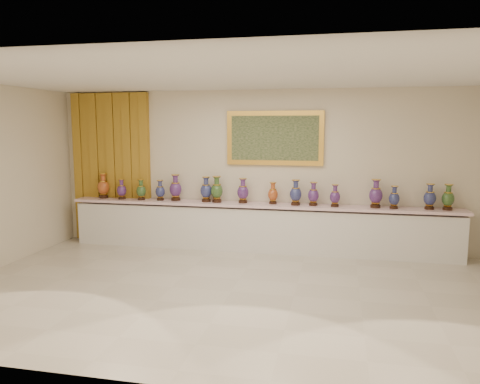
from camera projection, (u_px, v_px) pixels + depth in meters
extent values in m
plane|color=beige|center=(231.00, 292.00, 6.61)|extent=(8.00, 8.00, 0.00)
plane|color=beige|center=(261.00, 170.00, 8.83)|extent=(8.00, 0.00, 8.00)
plane|color=white|center=(230.00, 75.00, 6.20)|extent=(8.00, 8.00, 0.00)
cube|color=#B99127|center=(112.00, 168.00, 9.40)|extent=(1.64, 0.14, 2.95)
cube|color=gold|center=(275.00, 138.00, 8.65)|extent=(1.80, 0.06, 1.00)
cube|color=#193219|center=(274.00, 138.00, 8.62)|extent=(1.62, 0.02, 0.82)
cube|color=white|center=(258.00, 230.00, 8.76)|extent=(7.20, 0.42, 0.81)
cube|color=silver|center=(258.00, 205.00, 8.67)|extent=(7.28, 0.48, 0.05)
cylinder|color=#331A0E|center=(104.00, 197.00, 9.35)|extent=(0.18, 0.18, 0.05)
cone|color=gold|center=(104.00, 194.00, 9.34)|extent=(0.15, 0.15, 0.03)
ellipsoid|color=maroon|center=(103.00, 187.00, 9.32)|extent=(0.30, 0.30, 0.29)
cylinder|color=gold|center=(103.00, 181.00, 9.31)|extent=(0.16, 0.16, 0.01)
cylinder|color=maroon|center=(103.00, 178.00, 9.30)|extent=(0.09, 0.09, 0.10)
cone|color=maroon|center=(103.00, 174.00, 9.29)|extent=(0.16, 0.16, 0.04)
cylinder|color=gold|center=(103.00, 173.00, 9.29)|extent=(0.16, 0.16, 0.01)
cylinder|color=#331A0E|center=(122.00, 198.00, 9.22)|extent=(0.14, 0.14, 0.04)
cone|color=gold|center=(122.00, 196.00, 9.21)|extent=(0.12, 0.12, 0.03)
ellipsoid|color=#290B48|center=(122.00, 190.00, 9.19)|extent=(0.20, 0.20, 0.23)
cylinder|color=gold|center=(122.00, 186.00, 9.18)|extent=(0.13, 0.13, 0.01)
cylinder|color=#290B48|center=(121.00, 183.00, 9.17)|extent=(0.07, 0.07, 0.08)
cone|color=#290B48|center=(121.00, 180.00, 9.17)|extent=(0.13, 0.13, 0.03)
cylinder|color=gold|center=(121.00, 179.00, 9.16)|extent=(0.13, 0.13, 0.01)
cylinder|color=#331A0E|center=(141.00, 199.00, 9.11)|extent=(0.14, 0.14, 0.04)
cone|color=gold|center=(141.00, 197.00, 9.11)|extent=(0.12, 0.12, 0.03)
ellipsoid|color=black|center=(141.00, 191.00, 9.09)|extent=(0.23, 0.23, 0.23)
cylinder|color=gold|center=(141.00, 186.00, 9.08)|extent=(0.13, 0.13, 0.01)
cylinder|color=black|center=(141.00, 183.00, 9.07)|extent=(0.07, 0.07, 0.08)
cone|color=black|center=(141.00, 180.00, 9.06)|extent=(0.13, 0.13, 0.03)
cylinder|color=gold|center=(141.00, 180.00, 9.06)|extent=(0.13, 0.13, 0.01)
cylinder|color=#331A0E|center=(160.00, 199.00, 9.07)|extent=(0.14, 0.14, 0.04)
cone|color=gold|center=(160.00, 197.00, 9.06)|extent=(0.12, 0.12, 0.03)
ellipsoid|color=#101741|center=(160.00, 192.00, 9.05)|extent=(0.22, 0.22, 0.23)
cylinder|color=gold|center=(160.00, 187.00, 9.03)|extent=(0.12, 0.12, 0.01)
cylinder|color=#101741|center=(160.00, 184.00, 9.03)|extent=(0.07, 0.07, 0.08)
cone|color=#101741|center=(160.00, 181.00, 9.02)|extent=(0.12, 0.12, 0.03)
cylinder|color=gold|center=(160.00, 180.00, 9.02)|extent=(0.13, 0.13, 0.01)
cylinder|color=#331A0E|center=(176.00, 199.00, 9.04)|extent=(0.18, 0.18, 0.05)
cone|color=gold|center=(176.00, 196.00, 9.03)|extent=(0.16, 0.16, 0.03)
ellipsoid|color=#290B48|center=(176.00, 189.00, 9.02)|extent=(0.27, 0.27, 0.29)
cylinder|color=gold|center=(176.00, 183.00, 9.00)|extent=(0.16, 0.16, 0.01)
cylinder|color=#290B48|center=(175.00, 180.00, 8.99)|extent=(0.09, 0.09, 0.11)
cone|color=#290B48|center=(175.00, 176.00, 8.98)|extent=(0.16, 0.16, 0.04)
cylinder|color=gold|center=(175.00, 175.00, 8.98)|extent=(0.17, 0.17, 0.01)
cylinder|color=#331A0E|center=(206.00, 200.00, 8.89)|extent=(0.17, 0.17, 0.05)
cone|color=gold|center=(206.00, 198.00, 8.89)|extent=(0.15, 0.15, 0.03)
ellipsoid|color=#101741|center=(206.00, 191.00, 8.87)|extent=(0.28, 0.28, 0.28)
cylinder|color=gold|center=(206.00, 185.00, 8.85)|extent=(0.15, 0.15, 0.01)
cylinder|color=#101741|center=(206.00, 182.00, 8.84)|extent=(0.09, 0.09, 0.10)
cone|color=#101741|center=(206.00, 178.00, 8.83)|extent=(0.15, 0.15, 0.04)
cylinder|color=gold|center=(206.00, 177.00, 8.83)|extent=(0.16, 0.16, 0.01)
cylinder|color=#331A0E|center=(217.00, 201.00, 8.83)|extent=(0.17, 0.17, 0.05)
cone|color=gold|center=(217.00, 198.00, 8.82)|extent=(0.15, 0.15, 0.03)
ellipsoid|color=black|center=(217.00, 191.00, 8.81)|extent=(0.29, 0.29, 0.29)
cylinder|color=gold|center=(217.00, 185.00, 8.79)|extent=(0.16, 0.16, 0.01)
cylinder|color=black|center=(217.00, 181.00, 8.78)|extent=(0.09, 0.09, 0.10)
cone|color=black|center=(217.00, 177.00, 8.77)|extent=(0.16, 0.16, 0.04)
cylinder|color=gold|center=(217.00, 176.00, 8.77)|extent=(0.16, 0.16, 0.01)
cylinder|color=#331A0E|center=(243.00, 202.00, 8.76)|extent=(0.16, 0.16, 0.05)
cone|color=gold|center=(243.00, 199.00, 8.75)|extent=(0.14, 0.14, 0.03)
ellipsoid|color=#290B48|center=(243.00, 192.00, 8.74)|extent=(0.27, 0.27, 0.27)
cylinder|color=gold|center=(243.00, 186.00, 8.72)|extent=(0.15, 0.15, 0.01)
cylinder|color=#290B48|center=(243.00, 183.00, 8.71)|extent=(0.09, 0.09, 0.10)
cone|color=#290B48|center=(243.00, 180.00, 8.70)|extent=(0.15, 0.15, 0.04)
cylinder|color=gold|center=(243.00, 179.00, 8.70)|extent=(0.15, 0.15, 0.01)
cylinder|color=#331A0E|center=(273.00, 203.00, 8.65)|extent=(0.14, 0.14, 0.04)
cone|color=gold|center=(273.00, 200.00, 8.64)|extent=(0.12, 0.12, 0.03)
ellipsoid|color=maroon|center=(273.00, 194.00, 8.63)|extent=(0.22, 0.22, 0.23)
cylinder|color=gold|center=(273.00, 189.00, 8.61)|extent=(0.13, 0.13, 0.01)
cylinder|color=maroon|center=(273.00, 186.00, 8.61)|extent=(0.07, 0.07, 0.08)
cone|color=maroon|center=(273.00, 183.00, 8.60)|extent=(0.13, 0.13, 0.03)
cylinder|color=gold|center=(273.00, 183.00, 8.60)|extent=(0.13, 0.13, 0.01)
cylinder|color=#331A0E|center=(296.00, 204.00, 8.51)|extent=(0.16, 0.16, 0.05)
cone|color=gold|center=(296.00, 201.00, 8.50)|extent=(0.14, 0.14, 0.03)
ellipsoid|color=#101741|center=(296.00, 194.00, 8.48)|extent=(0.28, 0.28, 0.27)
cylinder|color=gold|center=(296.00, 188.00, 8.47)|extent=(0.15, 0.15, 0.01)
cylinder|color=#101741|center=(296.00, 185.00, 8.46)|extent=(0.09, 0.09, 0.10)
cone|color=#101741|center=(296.00, 181.00, 8.45)|extent=(0.15, 0.15, 0.04)
cylinder|color=gold|center=(296.00, 180.00, 8.45)|extent=(0.15, 0.15, 0.01)
cylinder|color=#331A0E|center=(313.00, 204.00, 8.46)|extent=(0.15, 0.15, 0.04)
cone|color=gold|center=(313.00, 202.00, 8.45)|extent=(0.13, 0.13, 0.03)
ellipsoid|color=#290B48|center=(313.00, 195.00, 8.44)|extent=(0.24, 0.24, 0.25)
cylinder|color=gold|center=(313.00, 190.00, 8.42)|extent=(0.14, 0.14, 0.01)
cylinder|color=#290B48|center=(314.00, 187.00, 8.42)|extent=(0.08, 0.08, 0.09)
cone|color=#290B48|center=(314.00, 183.00, 8.41)|extent=(0.14, 0.14, 0.03)
cylinder|color=gold|center=(314.00, 182.00, 8.41)|extent=(0.14, 0.14, 0.01)
cylinder|color=#331A0E|center=(335.00, 205.00, 8.35)|extent=(0.14, 0.14, 0.04)
cone|color=gold|center=(335.00, 203.00, 8.34)|extent=(0.12, 0.12, 0.03)
ellipsoid|color=#290B48|center=(335.00, 197.00, 8.33)|extent=(0.21, 0.21, 0.23)
cylinder|color=gold|center=(335.00, 192.00, 8.31)|extent=(0.13, 0.13, 0.01)
cylinder|color=#290B48|center=(335.00, 189.00, 8.31)|extent=(0.07, 0.07, 0.08)
cone|color=#290B48|center=(335.00, 186.00, 8.30)|extent=(0.13, 0.13, 0.03)
cylinder|color=gold|center=(335.00, 185.00, 8.30)|extent=(0.13, 0.13, 0.01)
cylinder|color=#331A0E|center=(375.00, 206.00, 8.24)|extent=(0.18, 0.18, 0.05)
cone|color=gold|center=(375.00, 203.00, 8.23)|extent=(0.16, 0.16, 0.03)
ellipsoid|color=#290B48|center=(376.00, 195.00, 8.21)|extent=(0.28, 0.28, 0.29)
cylinder|color=gold|center=(376.00, 188.00, 8.19)|extent=(0.16, 0.16, 0.01)
cylinder|color=#290B48|center=(376.00, 185.00, 8.19)|extent=(0.09, 0.09, 0.11)
cone|color=#290B48|center=(376.00, 181.00, 8.18)|extent=(0.16, 0.16, 0.04)
cylinder|color=gold|center=(376.00, 180.00, 8.17)|extent=(0.16, 0.16, 0.01)
cylinder|color=#331A0E|center=(394.00, 207.00, 8.15)|extent=(0.14, 0.14, 0.04)
cone|color=gold|center=(394.00, 205.00, 8.14)|extent=(0.12, 0.12, 0.03)
ellipsoid|color=#101741|center=(394.00, 199.00, 8.13)|extent=(0.21, 0.21, 0.23)
cylinder|color=gold|center=(394.00, 193.00, 8.11)|extent=(0.13, 0.13, 0.01)
cylinder|color=#101741|center=(395.00, 190.00, 8.10)|extent=(0.07, 0.07, 0.08)
cone|color=#101741|center=(395.00, 187.00, 8.10)|extent=(0.13, 0.13, 0.03)
cylinder|color=gold|center=(395.00, 186.00, 8.09)|extent=(0.13, 0.13, 0.01)
cylinder|color=#331A0E|center=(429.00, 208.00, 8.08)|extent=(0.16, 0.16, 0.04)
cone|color=gold|center=(429.00, 205.00, 8.07)|extent=(0.14, 0.14, 0.03)
ellipsoid|color=#101741|center=(430.00, 198.00, 8.06)|extent=(0.26, 0.26, 0.26)
cylinder|color=gold|center=(430.00, 192.00, 8.04)|extent=(0.14, 0.14, 0.01)
cylinder|color=#101741|center=(430.00, 189.00, 8.03)|extent=(0.08, 0.08, 0.09)
cone|color=#101741|center=(431.00, 185.00, 8.02)|extent=(0.14, 0.14, 0.03)
cylinder|color=gold|center=(431.00, 184.00, 8.02)|extent=(0.15, 0.15, 0.01)
cylinder|color=#331A0E|center=(447.00, 209.00, 8.00)|extent=(0.16, 0.16, 0.04)
cone|color=gold|center=(448.00, 206.00, 8.00)|extent=(0.14, 0.14, 0.03)
ellipsoid|color=black|center=(448.00, 199.00, 7.98)|extent=(0.26, 0.26, 0.26)
cylinder|color=gold|center=(448.00, 192.00, 7.97)|extent=(0.14, 0.14, 0.01)
cylinder|color=black|center=(449.00, 189.00, 7.96)|extent=(0.08, 0.08, 0.09)
cone|color=black|center=(449.00, 185.00, 7.95)|extent=(0.14, 0.14, 0.03)
cylinder|color=gold|center=(449.00, 184.00, 7.95)|extent=(0.15, 0.15, 0.01)
cube|color=white|center=(159.00, 201.00, 8.95)|extent=(0.10, 0.06, 0.00)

